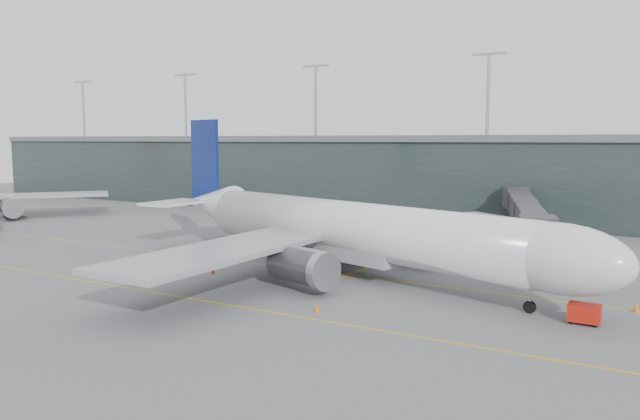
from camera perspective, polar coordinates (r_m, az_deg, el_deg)
The scene contains 16 objects.
ground at distance 72.81m, azimuth 0.64°, elevation -4.98°, with size 320.00×320.00×0.00m, color #58595D.
taxiline_a at distance 69.43m, azimuth -1.00°, elevation -5.54°, with size 160.00×0.25×0.02m, color gold.
taxiline_b at distance 56.74m, azimuth -9.51°, elevation -8.36°, with size 160.00×0.25×0.02m, color gold.
taxiline_lead_main at distance 88.62m, azimuth 9.90°, elevation -3.01°, with size 0.25×60.00×0.02m, color gold.
taxiline_lead_adj at distance 138.21m, azimuth -22.93°, elevation -0.05°, with size 0.25×60.00×0.02m, color gold.
terminal at distance 125.28m, azimuth 13.91°, elevation 3.15°, with size 240.00×36.00×29.00m.
main_aircraft at distance 66.90m, azimuth 2.64°, elevation -1.82°, with size 60.06×55.22×17.15m.
jet_bridge at distance 89.44m, azimuth 19.07°, elevation 0.21°, with size 15.86×45.18×7.02m.
gse_cart at distance 53.76m, azimuth 23.01°, elevation -8.65°, with size 2.38×1.53×1.62m.
uld_a at distance 82.09m, azimuth 1.32°, elevation -2.97°, with size 2.42×2.13×1.88m.
uld_b at distance 84.00m, azimuth 2.71°, elevation -2.69°, with size 2.58×2.22×2.07m.
uld_c at distance 82.25m, azimuth 4.57°, elevation -2.90°, with size 2.45×2.04×2.07m.
cone_nose at distance 59.26m, azimuth 26.93°, elevation -7.96°, with size 0.50×0.50×0.79m, color orange.
cone_wing_stbd at distance 52.97m, azimuth -0.29°, elevation -8.91°, with size 0.50×0.50×0.80m, color #D5610B.
cone_wing_port at distance 79.35m, azimuth 9.45°, elevation -3.87°, with size 0.42×0.42×0.67m, color red.
cone_tail at distance 68.62m, azimuth -9.78°, elevation -5.45°, with size 0.49×0.49×0.79m, color red.
Camera 1 is at (35.30, -62.02, 14.44)m, focal length 35.00 mm.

